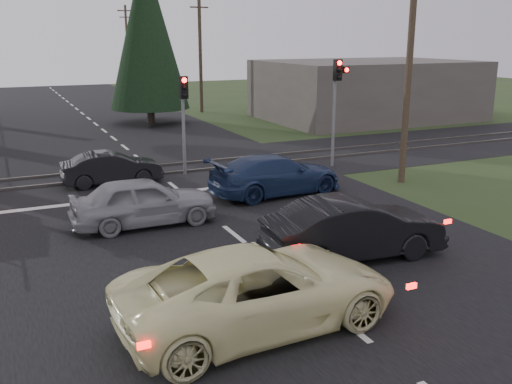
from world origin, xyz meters
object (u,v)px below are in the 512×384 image
cream_coupe (259,289)px  dark_car_far (112,168)px  utility_pole_far (127,45)px  dark_hatchback (353,229)px  blue_sedan (276,175)px  traffic_signal_right (337,92)px  silver_car (144,201)px  utility_pole_near (409,61)px  traffic_signal_center (184,108)px  utility_pole_mid (200,49)px

cream_coupe → dark_car_far: bearing=-0.8°
utility_pole_far → cream_coupe: utility_pole_far is taller
cream_coupe → dark_hatchback: bearing=-61.8°
utility_pole_far → blue_sedan: size_ratio=1.78×
traffic_signal_right → dark_car_far: traffic_signal_right is taller
traffic_signal_right → silver_car: (-9.72, -4.49, -2.56)m
utility_pole_near → utility_pole_far: bearing=90.0°
traffic_signal_center → cream_coupe: size_ratio=0.71×
cream_coupe → silver_car: (-0.53, 7.23, -0.04)m
traffic_signal_right → dark_hatchback: (-5.39, -9.44, -2.53)m
utility_pole_near → dark_car_far: utility_pole_near is taller
traffic_signal_center → utility_pole_mid: bearing=68.8°
traffic_signal_center → dark_car_far: (-3.08, -0.15, -2.17)m
traffic_signal_center → cream_coupe: bearing=-101.5°
traffic_signal_right → cream_coupe: (-9.19, -11.72, -2.52)m
utility_pole_mid → dark_hatchback: utility_pole_mid is taller
utility_pole_near → dark_hatchback: 9.56m
traffic_signal_right → dark_car_far: (-9.63, 1.05, -2.68)m
cream_coupe → silver_car: 7.25m
dark_hatchback → dark_car_far: (-4.24, 10.49, -0.16)m
traffic_signal_center → dark_car_far: traffic_signal_center is taller
utility_pole_mid → blue_sedan: (-5.39, -23.50, -3.99)m
utility_pole_mid → silver_car: bearing=-113.1°
silver_car → utility_pole_near: bearing=-84.3°
dark_hatchback → dark_car_far: size_ratio=1.24×
traffic_signal_center → utility_pole_far: utility_pole_far is taller
dark_hatchback → dark_car_far: dark_hatchback is taller
traffic_signal_right → dark_car_far: 10.05m
utility_pole_mid → utility_pole_far: same height
blue_sedan → dark_hatchback: bearing=166.9°
dark_hatchback → silver_car: size_ratio=1.09×
traffic_signal_right → utility_pole_mid: bearing=87.3°
dark_hatchback → silver_car: (-4.32, 4.95, -0.04)m
utility_pole_far → blue_sedan: 48.97m
traffic_signal_right → traffic_signal_center: traffic_signal_right is taller
traffic_signal_center → dark_hatchback: (1.15, -10.64, -2.02)m
dark_hatchback → blue_sedan: 6.53m
dark_car_far → traffic_signal_right: bearing=-95.8°
blue_sedan → dark_car_far: bearing=47.5°
dark_hatchback → dark_car_far: bearing=26.9°
blue_sedan → dark_car_far: blue_sedan is taller
traffic_signal_center → dark_car_far: bearing=-177.2°
traffic_signal_right → blue_sedan: 5.93m
utility_pole_near → silver_car: size_ratio=2.04×
utility_pole_mid → silver_car: 27.48m
silver_car → blue_sedan: silver_car is taller
utility_pole_mid → cream_coupe: size_ratio=1.57×
utility_pole_near → silver_car: 11.43m
silver_car → blue_sedan: size_ratio=0.87×
traffic_signal_center → utility_pole_near: size_ratio=0.46×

